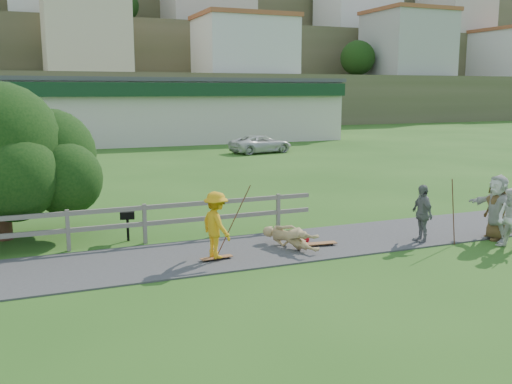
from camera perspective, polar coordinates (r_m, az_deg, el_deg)
ground at (r=13.50m, az=0.28°, el=-7.72°), size 260.00×260.00×0.00m
path at (r=14.83m, az=-1.96°, el=-6.00°), size 34.00×3.00×0.04m
fence at (r=15.54m, az=-20.60°, el=-3.22°), size 15.05×0.10×1.10m
strip_mall at (r=47.67m, az=-11.62°, el=8.05°), size 32.50×10.75×5.10m
hillside at (r=103.79m, az=-20.22°, el=15.21°), size 220.00×67.00×47.50m
skater_rider at (r=13.93m, az=-4.00°, el=-3.69°), size 0.83×1.17×1.63m
skater_fallen at (r=15.06m, az=3.46°, el=-4.53°), size 1.86×1.03×0.66m
spectator_a at (r=16.31m, az=24.16°, el=-2.52°), size 0.68×0.84×1.63m
spectator_b at (r=16.25m, az=16.26°, el=-2.10°), size 0.54×1.00×1.62m
spectator_c at (r=17.25m, az=22.99°, el=-1.47°), size 0.79×1.01×1.82m
spectator_d at (r=17.12m, az=22.95°, el=-1.47°), size 0.55×1.73×1.87m
car_silver at (r=38.89m, az=-19.70°, el=4.53°), size 4.61×1.98×1.48m
car_white at (r=38.31m, az=0.50°, el=4.83°), size 4.59×2.75×1.20m
bbq at (r=16.24m, az=-12.70°, el=-3.36°), size 0.44×0.37×0.84m
longboard_rider at (r=14.13m, az=-3.96°, el=-6.73°), size 0.83×0.28×0.09m
longboard_fallen at (r=15.40m, az=6.30°, el=-5.31°), size 0.99×0.34×0.11m
helmet at (r=15.67m, az=4.88°, el=-4.70°), size 0.27×0.27×0.27m
pole_rider at (r=14.44m, az=-2.25°, el=-2.44°), size 0.03×0.03×1.99m
pole_spec_left at (r=16.19m, az=19.12°, el=-1.91°), size 0.03×0.03×1.84m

